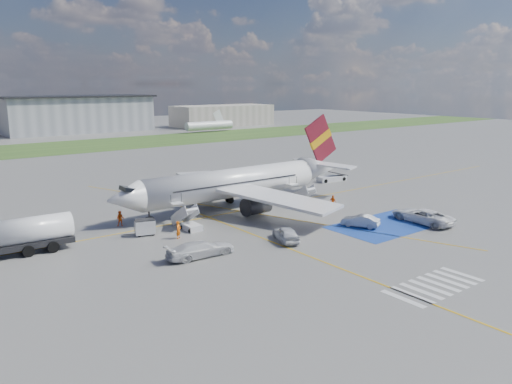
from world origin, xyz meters
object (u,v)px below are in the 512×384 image
at_px(gpu_cart, 145,228).
at_px(van_white_b, 201,246).
at_px(fuel_tanker, 17,240).
at_px(car_silver_a, 286,234).
at_px(belt_loader, 332,179).
at_px(car_silver_b, 360,221).
at_px(van_white_a, 422,213).
at_px(airliner, 240,182).

distance_m(gpu_cart, van_white_b, 9.84).
bearing_deg(fuel_tanker, van_white_b, -35.95).
bearing_deg(car_silver_a, fuel_tanker, -6.22).
xyz_separation_m(belt_loader, car_silver_b, (-17.80, -21.69, 0.30)).
xyz_separation_m(gpu_cart, van_white_a, (28.71, -15.56, 0.32)).
distance_m(van_white_a, van_white_b, 28.10).
relative_size(fuel_tanker, belt_loader, 1.83).
bearing_deg(airliner, car_silver_b, -72.28).
bearing_deg(fuel_tanker, van_white_a, -19.15).
relative_size(fuel_tanker, van_white_a, 1.78).
xyz_separation_m(gpu_cart, van_white_b, (1.21, -9.77, 0.22)).
xyz_separation_m(belt_loader, van_white_a, (-10.45, -24.95, 0.70)).
relative_size(gpu_cart, car_silver_a, 0.52).
height_order(car_silver_a, van_white_a, van_white_a).
bearing_deg(gpu_cart, van_white_b, -66.62).
distance_m(gpu_cart, belt_loader, 40.28).
distance_m(fuel_tanker, car_silver_b, 36.81).
bearing_deg(van_white_a, gpu_cart, -25.56).
bearing_deg(fuel_tanker, gpu_cart, -3.94).
bearing_deg(gpu_cart, belt_loader, 29.78).
bearing_deg(belt_loader, van_white_b, -146.02).
xyz_separation_m(fuel_tanker, car_silver_b, (34.06, -13.93, -0.79)).
xyz_separation_m(airliner, car_silver_a, (-5.14, -15.40, -2.60)).
bearing_deg(car_silver_b, gpu_cart, -56.34).
distance_m(belt_loader, van_white_a, 27.06).
height_order(car_silver_b, van_white_a, van_white_a).
bearing_deg(fuel_tanker, car_silver_a, -24.94).
height_order(fuel_tanker, van_white_b, fuel_tanker).
bearing_deg(belt_loader, fuel_tanker, -164.30).
relative_size(gpu_cart, van_white_a, 0.41).
xyz_separation_m(airliner, belt_loader, (23.10, 5.10, -2.97)).
height_order(van_white_a, van_white_b, van_white_a).
relative_size(car_silver_a, car_silver_b, 1.07).
xyz_separation_m(fuel_tanker, van_white_a, (41.40, -17.20, -0.38)).
bearing_deg(van_white_b, car_silver_a, -94.58).
distance_m(car_silver_a, van_white_b, 9.81).
distance_m(car_silver_a, van_white_a, 18.34).
distance_m(fuel_tanker, car_silver_a, 26.84).
bearing_deg(airliner, fuel_tanker, -174.72).
height_order(car_silver_a, van_white_b, van_white_b).
xyz_separation_m(car_silver_a, van_white_a, (17.78, -4.46, 0.33)).
relative_size(airliner, car_silver_a, 7.87).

